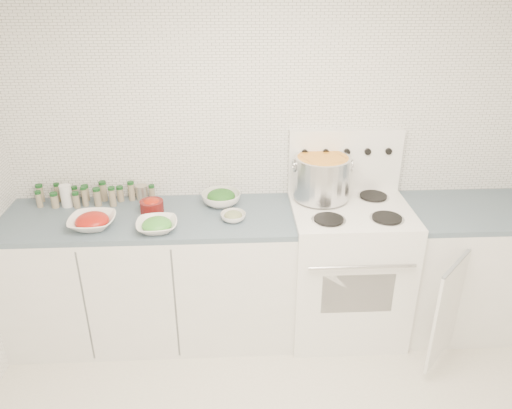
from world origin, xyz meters
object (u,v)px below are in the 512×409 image
at_px(stove, 346,265).
at_px(bowl_tomato, 92,221).
at_px(stock_pot, 322,176).
at_px(bowl_snowpea, 157,225).

xyz_separation_m(stove, bowl_tomato, (-1.61, -0.12, 0.44)).
xyz_separation_m(stock_pot, bowl_snowpea, (-1.04, -0.33, -0.16)).
bearing_deg(stove, stock_pot, 141.16).
bearing_deg(stock_pot, stove, -38.84).
bearing_deg(stove, bowl_snowpea, -171.36).
distance_m(stove, stock_pot, 0.64).
relative_size(stock_pot, bowl_tomato, 1.38).
relative_size(stove, stock_pot, 3.52).
height_order(stove, bowl_snowpea, stove).
bearing_deg(stove, bowl_tomato, -175.59).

